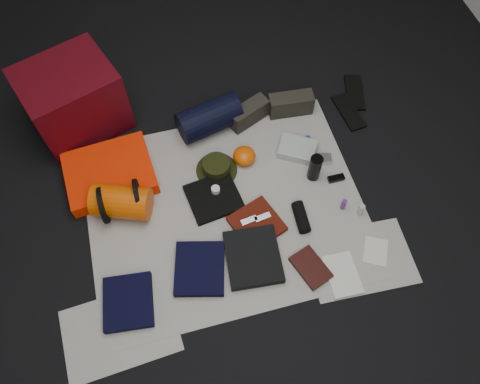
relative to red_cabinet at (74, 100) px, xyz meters
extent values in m
cube|color=black|center=(0.75, -0.86, -0.24)|extent=(4.50, 4.50, 0.02)
cube|color=beige|center=(0.75, -0.86, -0.22)|extent=(1.60, 1.30, 0.01)
cube|color=beige|center=(0.05, -1.41, -0.22)|extent=(0.61, 0.44, 0.00)
cube|color=beige|center=(1.40, -1.36, -0.22)|extent=(0.60, 0.43, 0.00)
cube|color=#49050D|center=(0.00, 0.00, 0.00)|extent=(0.67, 0.61, 0.45)
cube|color=#F92802|center=(0.12, -0.47, -0.17)|extent=(0.55, 0.46, 0.09)
cylinder|color=#CA4703|center=(0.17, -0.72, -0.12)|extent=(0.37, 0.30, 0.19)
cylinder|color=black|center=(0.07, -0.72, -0.11)|extent=(0.02, 0.22, 0.22)
cylinder|color=black|center=(0.27, -0.72, -0.11)|extent=(0.03, 0.22, 0.22)
cylinder|color=black|center=(0.79, -0.26, -0.12)|extent=(0.43, 0.29, 0.21)
cylinder|color=black|center=(0.76, -0.59, -0.22)|extent=(0.33, 0.33, 0.01)
cylinder|color=black|center=(0.76, -0.59, -0.18)|extent=(0.17, 0.17, 0.07)
cube|color=#2A2821|center=(1.05, -0.26, -0.15)|extent=(0.29, 0.20, 0.14)
cube|color=#2A2821|center=(1.34, -0.26, -0.15)|extent=(0.29, 0.13, 0.14)
cube|color=black|center=(1.72, -0.37, -0.22)|extent=(0.14, 0.31, 0.02)
cube|color=black|center=(1.82, -0.22, -0.22)|extent=(0.19, 0.33, 0.02)
cube|color=black|center=(0.12, -1.28, -0.20)|extent=(0.29, 0.32, 0.05)
cube|color=black|center=(0.52, -1.20, -0.20)|extent=(0.33, 0.36, 0.05)
cube|color=black|center=(0.82, -1.21, -0.19)|extent=(0.32, 0.36, 0.05)
cube|color=black|center=(0.70, -0.78, -0.21)|extent=(0.33, 0.32, 0.03)
cube|color=#4C1208|center=(0.90, -1.01, -0.20)|extent=(0.33, 0.33, 0.03)
ellipsoid|color=#CA4703|center=(0.94, -0.56, -0.17)|extent=(0.15, 0.15, 0.09)
cube|color=#9BA49B|center=(1.28, -0.58, -0.19)|extent=(0.28, 0.26, 0.06)
cylinder|color=black|center=(1.32, -0.78, -0.12)|extent=(0.10, 0.10, 0.19)
cylinder|color=black|center=(1.15, -1.05, -0.18)|extent=(0.08, 0.19, 0.07)
cube|color=silver|center=(1.41, -0.69, -0.20)|extent=(0.12, 0.09, 0.04)
cube|color=navy|center=(1.35, -0.54, -0.21)|extent=(0.11, 0.09, 0.03)
cylinder|color=#4E2579|center=(1.42, -1.03, -0.18)|extent=(0.03, 0.03, 0.08)
cylinder|color=#A1A6A1|center=(1.50, -1.10, -0.17)|extent=(0.03, 0.03, 0.09)
cube|color=black|center=(1.11, -1.34, -0.21)|extent=(0.21, 0.26, 0.03)
cube|color=beige|center=(1.27, -1.42, -0.21)|extent=(0.18, 0.25, 0.01)
cube|color=beige|center=(1.50, -1.34, -0.22)|extent=(0.19, 0.21, 0.01)
cube|color=black|center=(1.45, -0.84, -0.21)|extent=(0.10, 0.04, 0.03)
cube|color=silver|center=(0.07, -1.34, -0.21)|extent=(0.09, 0.09, 0.01)
cylinder|color=beige|center=(0.72, -0.75, -0.17)|extent=(0.05, 0.05, 0.04)
cube|color=silver|center=(0.86, -0.99, -0.18)|extent=(0.10, 0.05, 0.01)
cube|color=silver|center=(0.94, -0.99, -0.18)|extent=(0.10, 0.05, 0.01)
camera|label=1|loc=(0.51, -2.11, 2.23)|focal=35.00mm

